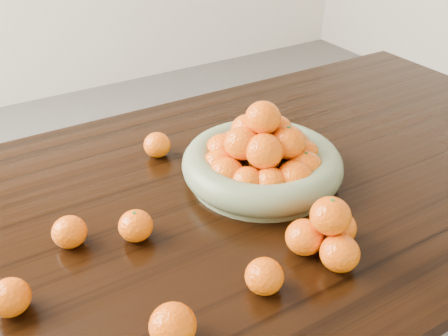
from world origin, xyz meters
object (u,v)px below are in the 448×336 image
dining_table (234,220)px  orange_pyramid (328,233)px  loose_orange_0 (136,226)px  fruit_bowl (263,160)px

dining_table → orange_pyramid: orange_pyramid is taller
dining_table → loose_orange_0: (-0.26, -0.05, 0.12)m
loose_orange_0 → fruit_bowl: bearing=8.2°
fruit_bowl → loose_orange_0: size_ratio=5.42×
orange_pyramid → loose_orange_0: bearing=142.2°
dining_table → fruit_bowl: fruit_bowl is taller
fruit_bowl → loose_orange_0: (-0.33, -0.05, -0.02)m
dining_table → orange_pyramid: bearing=-83.1°
dining_table → loose_orange_0: loose_orange_0 is taller
dining_table → orange_pyramid: 0.31m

